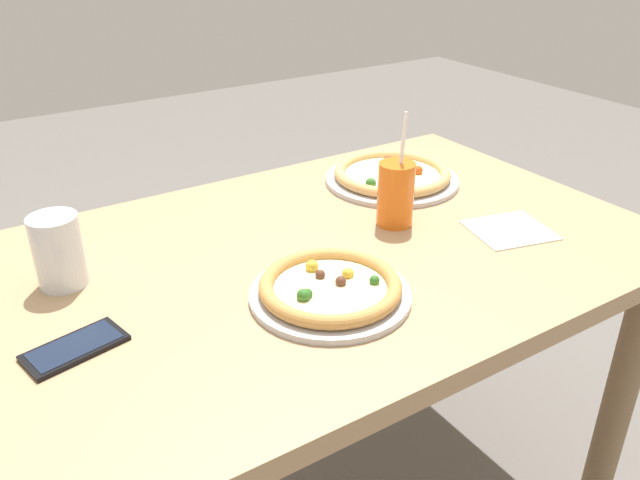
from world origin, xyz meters
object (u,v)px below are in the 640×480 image
Objects in this scene: pizza_near at (330,289)px; water_cup_clear at (58,250)px; pizza_far at (392,176)px; drink_cup_colored at (396,194)px; cell_phone at (75,348)px.

pizza_near is 2.12× the size of water_cup_clear.
drink_cup_colored is at bearing -127.10° from pizza_far.
pizza_near is at bearing -139.47° from pizza_far.
drink_cup_colored reaches higher than cell_phone.
cell_phone is at bearing -161.91° from pizza_far.
pizza_near is at bearing -38.40° from water_cup_clear.
drink_cup_colored reaches higher than pizza_near.
drink_cup_colored is 1.81× the size of water_cup_clear.
cell_phone is (-0.03, -0.21, -0.06)m from water_cup_clear.
drink_cup_colored reaches higher than pizza_far.
water_cup_clear is 0.22m from cell_phone.
pizza_far reaches higher than cell_phone.
pizza_far is at bearing 40.53° from pizza_near.
water_cup_clear is 0.82× the size of cell_phone.
water_cup_clear is at bearing 169.14° from drink_cup_colored.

